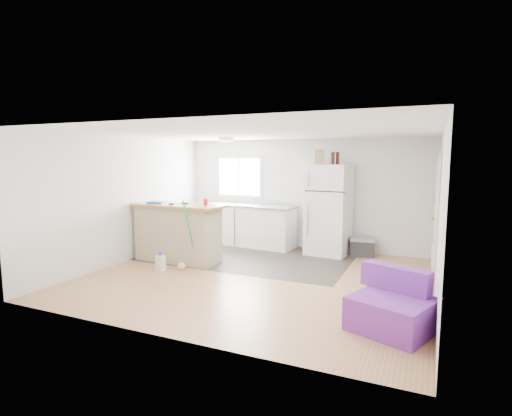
{
  "coord_description": "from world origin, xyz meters",
  "views": [
    {
      "loc": [
        2.64,
        -5.96,
        1.99
      ],
      "look_at": [
        -0.32,
        0.7,
        1.08
      ],
      "focal_mm": 28.0,
      "sensor_mm": 36.0,
      "label": 1
    }
  ],
  "objects_px": {
    "cleaner_jug": "(161,263)",
    "kitchen_cabinets": "(251,225)",
    "mop": "(184,257)",
    "blue_tray": "(156,202)",
    "peninsula": "(178,232)",
    "bottle_right": "(337,158)",
    "cooler": "(362,247)",
    "purple_seat": "(393,308)",
    "red_cup": "(205,202)",
    "bottle_left": "(333,158)",
    "cardboard_box": "(319,157)",
    "refrigerator": "(329,210)"
  },
  "relations": [
    {
      "from": "mop",
      "to": "cooler",
      "type": "bearing_deg",
      "value": 53.59
    },
    {
      "from": "peninsula",
      "to": "cooler",
      "type": "bearing_deg",
      "value": 32.44
    },
    {
      "from": "cleaner_jug",
      "to": "bottle_left",
      "type": "relative_size",
      "value": 1.34
    },
    {
      "from": "kitchen_cabinets",
      "to": "bottle_right",
      "type": "height_order",
      "value": "bottle_right"
    },
    {
      "from": "mop",
      "to": "blue_tray",
      "type": "bearing_deg",
      "value": 170.17
    },
    {
      "from": "peninsula",
      "to": "mop",
      "type": "height_order",
      "value": "mop"
    },
    {
      "from": "blue_tray",
      "to": "cardboard_box",
      "type": "bearing_deg",
      "value": 33.18
    },
    {
      "from": "kitchen_cabinets",
      "to": "cooler",
      "type": "height_order",
      "value": "kitchen_cabinets"
    },
    {
      "from": "cooler",
      "to": "cardboard_box",
      "type": "distance_m",
      "value": 2.03
    },
    {
      "from": "purple_seat",
      "to": "bottle_left",
      "type": "relative_size",
      "value": 4.28
    },
    {
      "from": "mop",
      "to": "bottle_left",
      "type": "bearing_deg",
      "value": 57.79
    },
    {
      "from": "refrigerator",
      "to": "cooler",
      "type": "bearing_deg",
      "value": 14.65
    },
    {
      "from": "mop",
      "to": "red_cup",
      "type": "height_order",
      "value": "mop"
    },
    {
      "from": "cleaner_jug",
      "to": "blue_tray",
      "type": "bearing_deg",
      "value": 140.16
    },
    {
      "from": "kitchen_cabinets",
      "to": "cardboard_box",
      "type": "distance_m",
      "value": 2.22
    },
    {
      "from": "peninsula",
      "to": "kitchen_cabinets",
      "type": "bearing_deg",
      "value": 71.08
    },
    {
      "from": "mop",
      "to": "blue_tray",
      "type": "height_order",
      "value": "mop"
    },
    {
      "from": "cooler",
      "to": "cleaner_jug",
      "type": "relative_size",
      "value": 1.6
    },
    {
      "from": "kitchen_cabinets",
      "to": "bottle_right",
      "type": "bearing_deg",
      "value": 2.84
    },
    {
      "from": "cleaner_jug",
      "to": "blue_tray",
      "type": "relative_size",
      "value": 1.12
    },
    {
      "from": "mop",
      "to": "refrigerator",
      "type": "bearing_deg",
      "value": 60.26
    },
    {
      "from": "mop",
      "to": "red_cup",
      "type": "distance_m",
      "value": 1.08
    },
    {
      "from": "cleaner_jug",
      "to": "bottle_right",
      "type": "xyz_separation_m",
      "value": [
        2.57,
        2.43,
        1.84
      ]
    },
    {
      "from": "purple_seat",
      "to": "mop",
      "type": "xyz_separation_m",
      "value": [
        -3.66,
        1.13,
        -0.02
      ]
    },
    {
      "from": "mop",
      "to": "cardboard_box",
      "type": "xyz_separation_m",
      "value": [
        1.87,
        2.16,
        1.78
      ]
    },
    {
      "from": "cardboard_box",
      "to": "bottle_left",
      "type": "distance_m",
      "value": 0.3
    },
    {
      "from": "peninsula",
      "to": "red_cup",
      "type": "distance_m",
      "value": 0.86
    },
    {
      "from": "cooler",
      "to": "bottle_left",
      "type": "distance_m",
      "value": 1.9
    },
    {
      "from": "blue_tray",
      "to": "bottle_left",
      "type": "xyz_separation_m",
      "value": [
        3.03,
        1.73,
        0.85
      ]
    },
    {
      "from": "peninsula",
      "to": "bottle_right",
      "type": "distance_m",
      "value": 3.49
    },
    {
      "from": "cleaner_jug",
      "to": "kitchen_cabinets",
      "type": "bearing_deg",
      "value": 86.0
    },
    {
      "from": "purple_seat",
      "to": "blue_tray",
      "type": "relative_size",
      "value": 3.56
    },
    {
      "from": "purple_seat",
      "to": "bottle_left",
      "type": "distance_m",
      "value": 3.96
    },
    {
      "from": "cleaner_jug",
      "to": "mop",
      "type": "height_order",
      "value": "mop"
    },
    {
      "from": "cooler",
      "to": "mop",
      "type": "distance_m",
      "value": 3.61
    },
    {
      "from": "refrigerator",
      "to": "cleaner_jug",
      "type": "distance_m",
      "value": 3.52
    },
    {
      "from": "purple_seat",
      "to": "bottle_left",
      "type": "xyz_separation_m",
      "value": [
        -1.5,
        3.23,
        1.73
      ]
    },
    {
      "from": "kitchen_cabinets",
      "to": "cleaner_jug",
      "type": "bearing_deg",
      "value": -97.67
    },
    {
      "from": "bottle_left",
      "to": "peninsula",
      "type": "bearing_deg",
      "value": -147.68
    },
    {
      "from": "refrigerator",
      "to": "cleaner_jug",
      "type": "height_order",
      "value": "refrigerator"
    },
    {
      "from": "mop",
      "to": "cardboard_box",
      "type": "distance_m",
      "value": 3.36
    },
    {
      "from": "purple_seat",
      "to": "red_cup",
      "type": "bearing_deg",
      "value": 176.47
    },
    {
      "from": "refrigerator",
      "to": "bottle_right",
      "type": "distance_m",
      "value": 1.07
    },
    {
      "from": "refrigerator",
      "to": "cardboard_box",
      "type": "relative_size",
      "value": 6.2
    },
    {
      "from": "refrigerator",
      "to": "mop",
      "type": "distance_m",
      "value": 3.11
    },
    {
      "from": "mop",
      "to": "blue_tray",
      "type": "relative_size",
      "value": 4.25
    },
    {
      "from": "blue_tray",
      "to": "red_cup",
      "type": "bearing_deg",
      "value": 7.02
    },
    {
      "from": "cooler",
      "to": "peninsula",
      "type": "bearing_deg",
      "value": -157.55
    },
    {
      "from": "peninsula",
      "to": "blue_tray",
      "type": "xyz_separation_m",
      "value": [
        -0.42,
        -0.08,
        0.57
      ]
    },
    {
      "from": "red_cup",
      "to": "bottle_right",
      "type": "distance_m",
      "value": 2.79
    }
  ]
}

